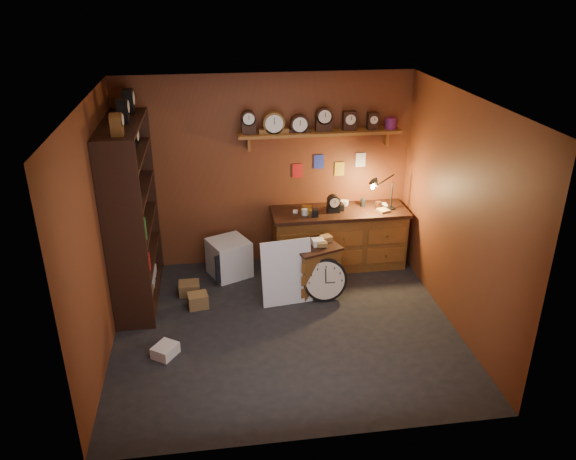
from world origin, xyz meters
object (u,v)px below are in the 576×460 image
(shelving_unit, at_px, (129,207))
(workbench, at_px, (339,235))
(big_round_clock, at_px, (325,280))
(low_cabinet, at_px, (315,266))

(shelving_unit, bearing_deg, workbench, 10.13)
(workbench, xyz_separation_m, big_round_clock, (-0.38, -0.91, -0.19))
(workbench, bearing_deg, shelving_unit, -169.87)
(shelving_unit, relative_size, big_round_clock, 4.51)
(shelving_unit, bearing_deg, big_round_clock, -10.00)
(shelving_unit, xyz_separation_m, big_round_clock, (2.38, -0.42, -0.97))
(shelving_unit, xyz_separation_m, workbench, (2.77, 0.49, -0.78))
(big_round_clock, bearing_deg, workbench, 67.29)
(shelving_unit, height_order, workbench, shelving_unit)
(workbench, height_order, low_cabinet, workbench)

